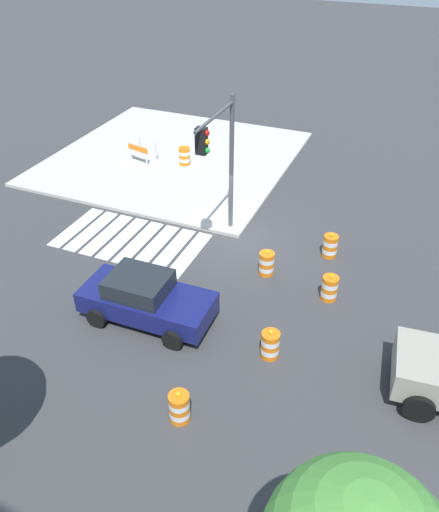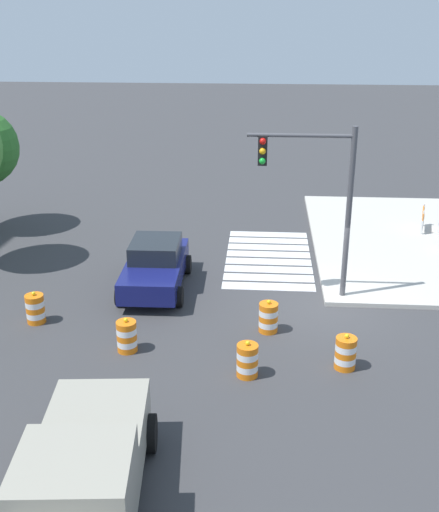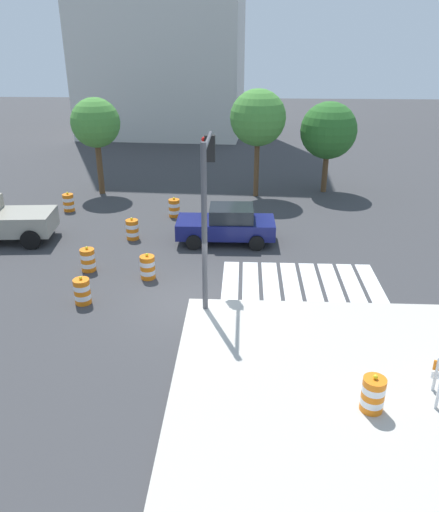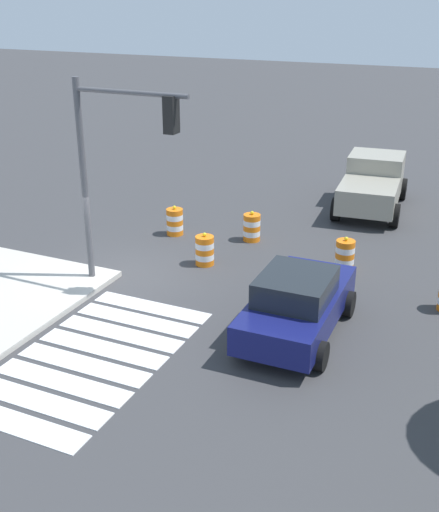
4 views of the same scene
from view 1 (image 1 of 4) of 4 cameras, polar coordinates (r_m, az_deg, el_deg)
The scene contains 13 objects.
ground_plane at distance 20.97m, azimuth 2.14°, elevation 1.94°, with size 120.00×120.00×0.00m, color #38383A.
sidewalk_corner at distance 27.94m, azimuth -5.13°, elevation 10.84°, with size 12.00×12.00×0.15m, color #BCB7AD.
crosswalk_stripes at distance 21.15m, azimuth -9.81°, elevation 1.75°, with size 5.85×3.20×0.02m.
sports_car at distance 16.78m, azimuth -8.22°, elevation -4.64°, with size 4.33×2.20×1.63m.
traffic_barrel_near_corner at distance 18.82m, azimuth 5.23°, elevation -0.82°, with size 0.56×0.56×1.02m.
traffic_barrel_crosswalk_end at distance 20.14m, azimuth 12.15°, elevation 1.10°, with size 0.56×0.56×1.02m.
traffic_barrel_median_near at distance 15.63m, azimuth 5.63°, elevation -9.74°, with size 0.56×0.56×1.02m.
traffic_barrel_median_far at distance 13.09m, azimuth 19.24°, elevation -24.94°, with size 0.56×0.56×1.02m.
traffic_barrel_far_curb at distance 17.99m, azimuth 12.10°, elevation -3.48°, with size 0.56×0.56×1.02m.
traffic_barrel_lane_center at distance 14.06m, azimuth -4.47°, elevation -16.35°, with size 0.56×0.56×1.02m.
traffic_barrel_on_sidewalk at distance 26.75m, azimuth -3.91°, elevation 11.00°, with size 0.56×0.56×1.02m.
construction_barricade at distance 27.28m, azimuth -8.77°, elevation 11.44°, with size 1.38×1.04×1.00m.
traffic_light_pole at distance 18.86m, azimuth 0.10°, elevation 11.51°, with size 0.47×3.29×5.50m.
Camera 1 is at (-6.02, 16.54, 11.39)m, focal length 36.11 mm.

